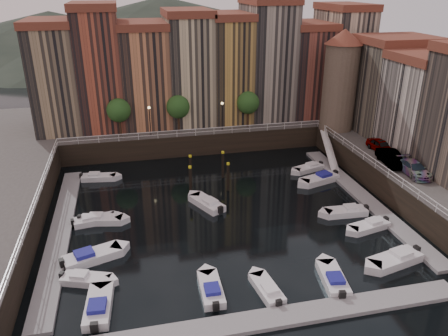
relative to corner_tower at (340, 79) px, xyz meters
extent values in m
plane|color=black|center=(-20.00, -14.50, -10.19)|extent=(200.00, 200.00, 0.00)
cube|color=black|center=(-20.00, 11.50, -8.69)|extent=(80.00, 20.00, 3.00)
cube|color=gray|center=(-36.20, -15.50, -10.02)|extent=(2.00, 28.00, 0.35)
cube|color=gray|center=(-3.80, -15.50, -10.02)|extent=(2.00, 28.00, 0.35)
cube|color=gray|center=(-20.00, -31.50, -10.02)|extent=(30.00, 2.00, 0.35)
cone|color=#2D382D|center=(-50.00, 95.50, -3.19)|extent=(80.00, 80.00, 14.00)
cone|color=#2D382D|center=(-15.00, 95.50, -1.19)|extent=(100.00, 100.00, 18.00)
cone|color=#2D382D|center=(20.00, 95.50, -4.19)|extent=(70.00, 70.00, 12.00)
cube|color=#907B5B|center=(-38.00, 9.00, -0.19)|extent=(6.00, 10.00, 14.00)
cube|color=brown|center=(-38.00, 9.00, 7.31)|extent=(6.30, 10.30, 1.00)
cube|color=#9E4931|center=(-32.10, 9.00, 0.81)|extent=(5.80, 10.00, 16.00)
cube|color=brown|center=(-32.10, 9.00, 9.31)|extent=(6.10, 10.30, 1.00)
cube|color=#C57D50|center=(-25.95, 9.00, -0.44)|extent=(6.50, 10.00, 13.50)
cube|color=brown|center=(-25.95, 9.00, 6.81)|extent=(6.80, 10.30, 1.00)
cube|color=beige|center=(-19.60, 9.00, 0.31)|extent=(6.20, 10.00, 15.00)
cube|color=brown|center=(-19.60, 9.00, 8.31)|extent=(6.50, 10.30, 1.00)
cube|color=#C09546|center=(-13.70, 9.00, 0.06)|extent=(5.60, 10.00, 14.50)
cube|color=brown|center=(-13.70, 9.00, 7.81)|extent=(5.90, 10.30, 1.00)
cube|color=gray|center=(-7.70, 9.00, 1.06)|extent=(6.40, 10.00, 16.50)
cube|color=brown|center=(-7.70, 9.00, 9.81)|extent=(6.70, 10.30, 1.00)
cube|color=brown|center=(-1.50, 9.00, -0.69)|extent=(6.00, 10.00, 13.00)
cube|color=brown|center=(-1.50, 9.00, 6.31)|extent=(6.30, 10.30, 1.00)
cube|color=beige|center=(4.45, 9.00, 0.56)|extent=(5.90, 10.00, 15.50)
cube|color=brown|center=(4.45, 9.00, 8.81)|extent=(6.20, 10.30, 1.00)
cube|color=#675E4E|center=(6.50, -2.50, -1.19)|extent=(9.00, 8.00, 12.00)
cube|color=brown|center=(6.50, -2.50, 5.31)|extent=(9.30, 8.30, 1.00)
cube|color=beige|center=(6.50, -10.50, -1.69)|extent=(9.00, 8.00, 11.00)
cube|color=brown|center=(6.50, -10.50, 4.31)|extent=(9.30, 8.30, 1.00)
cylinder|color=#6B5B4C|center=(0.00, 0.00, -1.19)|extent=(4.60, 4.60, 12.00)
cone|color=brown|center=(0.00, 0.00, 5.61)|extent=(5.20, 5.20, 2.00)
cylinder|color=black|center=(-30.00, 3.70, -5.99)|extent=(0.30, 0.30, 2.40)
sphere|color=#1E4719|center=(-30.00, 3.70, -3.59)|extent=(3.20, 3.20, 3.20)
cylinder|color=black|center=(-22.00, 3.70, -5.99)|extent=(0.30, 0.30, 2.40)
sphere|color=#1E4719|center=(-22.00, 3.70, -3.59)|extent=(3.20, 3.20, 3.20)
cylinder|color=black|center=(-12.00, 3.70, -5.99)|extent=(0.30, 0.30, 2.40)
sphere|color=#1E4719|center=(-12.00, 3.70, -3.59)|extent=(3.20, 3.20, 3.20)
cylinder|color=black|center=(-26.00, 2.70, -5.19)|extent=(0.12, 0.12, 4.00)
sphere|color=#FFD88C|center=(-26.00, 2.70, -3.19)|extent=(0.36, 0.36, 0.36)
cylinder|color=black|center=(-16.00, 2.70, -5.19)|extent=(0.12, 0.12, 4.00)
sphere|color=#FFD88C|center=(-16.00, 2.70, -3.19)|extent=(0.36, 0.36, 0.36)
cube|color=white|center=(-20.00, 1.50, -6.24)|extent=(36.00, 0.08, 0.08)
cube|color=white|center=(-20.00, 1.50, -6.69)|extent=(36.00, 0.06, 0.06)
cube|color=white|center=(-2.00, -15.50, -6.24)|extent=(0.08, 34.00, 0.08)
cube|color=white|center=(-2.00, -15.50, -6.69)|extent=(0.06, 34.00, 0.06)
cube|color=white|center=(-38.00, -15.50, -6.24)|extent=(0.08, 34.00, 0.08)
cube|color=white|center=(-38.00, -15.50, -6.69)|extent=(0.06, 34.00, 0.06)
cube|color=white|center=(-2.90, -4.50, -8.44)|extent=(2.78, 8.26, 2.81)
cube|color=white|center=(-2.90, -4.50, -7.94)|extent=(1.93, 8.32, 3.65)
cylinder|color=black|center=(-22.55, -10.00, -8.69)|extent=(0.32, 0.32, 3.60)
cylinder|color=gold|center=(-22.55, -10.00, -6.84)|extent=(0.36, 0.36, 0.25)
cylinder|color=black|center=(-22.02, -6.74, -8.69)|extent=(0.32, 0.32, 3.60)
cylinder|color=gold|center=(-22.02, -6.74, -6.84)|extent=(0.36, 0.36, 0.25)
cylinder|color=black|center=(-18.14, -10.02, -8.69)|extent=(0.32, 0.32, 3.60)
cylinder|color=gold|center=(-18.14, -10.02, -6.84)|extent=(0.36, 0.36, 0.25)
cylinder|color=black|center=(-17.94, -6.37, -8.69)|extent=(0.32, 0.32, 3.60)
cylinder|color=gold|center=(-17.94, -6.37, -6.84)|extent=(0.36, 0.36, 0.25)
cube|color=silver|center=(-33.27, -24.03, -9.93)|extent=(4.22, 2.77, 0.67)
cube|color=silver|center=(-33.78, -23.84, -9.52)|extent=(1.54, 1.43, 0.45)
cube|color=black|center=(-35.20, -23.33, -9.70)|extent=(0.45, 0.53, 0.63)
cube|color=silver|center=(-32.91, -20.93, -9.86)|extent=(5.28, 3.41, 0.84)
cube|color=navy|center=(-33.54, -21.15, -9.35)|extent=(1.92, 1.78, 0.56)
cube|color=black|center=(-35.34, -21.77, -9.58)|extent=(0.55, 0.66, 0.78)
cube|color=silver|center=(-32.35, -14.42, -9.91)|extent=(4.43, 2.44, 0.71)
cube|color=silver|center=(-32.91, -14.31, -9.48)|extent=(1.54, 1.39, 0.48)
cube|color=black|center=(-34.49, -13.98, -9.67)|extent=(0.42, 0.53, 0.67)
cube|color=silver|center=(-33.03, -14.34, -9.92)|extent=(4.22, 2.12, 0.69)
cube|color=silver|center=(-33.58, -14.42, -9.51)|extent=(1.43, 1.27, 0.46)
cube|color=black|center=(-35.12, -14.64, -9.69)|extent=(0.38, 0.50, 0.64)
cube|color=silver|center=(-32.98, -3.65, -9.92)|extent=(4.25, 2.15, 0.69)
cube|color=silver|center=(-33.53, -3.57, -9.50)|extent=(1.44, 1.29, 0.46)
cube|color=black|center=(-35.09, -3.34, -9.69)|extent=(0.39, 0.50, 0.65)
cube|color=silver|center=(-7.40, -27.26, -9.86)|extent=(5.21, 2.97, 0.84)
cube|color=silver|center=(-6.75, -27.10, -9.36)|extent=(1.83, 1.66, 0.56)
cube|color=black|center=(-4.90, -26.67, -9.58)|extent=(0.51, 0.63, 0.78)
cube|color=silver|center=(-6.61, -21.60, -9.91)|extent=(4.41, 2.47, 0.71)
cube|color=silver|center=(-6.06, -21.48, -9.49)|extent=(1.54, 1.39, 0.47)
cube|color=black|center=(-4.49, -21.13, -9.67)|extent=(0.43, 0.53, 0.66)
cube|color=silver|center=(-7.49, -18.41, -9.90)|extent=(4.46, 1.92, 0.75)
cube|color=silver|center=(-6.90, -18.44, -9.45)|extent=(1.45, 1.27, 0.50)
cube|color=black|center=(-5.21, -18.53, -9.65)|extent=(0.37, 0.51, 0.70)
cube|color=silver|center=(-6.79, -10.33, -9.86)|extent=(5.20, 3.20, 0.83)
cube|color=navy|center=(-6.15, -10.13, -9.36)|extent=(1.86, 1.72, 0.55)
cube|color=black|center=(-4.35, -9.59, -9.59)|extent=(0.53, 0.64, 0.77)
cube|color=silver|center=(-6.75, -6.76, -9.92)|extent=(4.37, 2.74, 0.70)
cube|color=silver|center=(-6.22, -6.59, -9.50)|extent=(1.58, 1.46, 0.46)
cube|color=black|center=(-4.71, -6.11, -9.68)|extent=(0.45, 0.54, 0.65)
cube|color=silver|center=(-32.16, -27.54, -9.87)|extent=(2.19, 4.88, 0.81)
cube|color=navy|center=(-32.21, -28.18, -9.38)|extent=(1.41, 1.61, 0.54)
cube|color=black|center=(-32.35, -30.01, -9.60)|extent=(0.57, 0.42, 0.76)
cube|color=silver|center=(-23.64, -27.49, -9.90)|extent=(1.79, 4.34, 0.73)
cube|color=navy|center=(-23.66, -28.07, -9.46)|extent=(1.21, 1.40, 0.49)
cube|color=black|center=(-23.71, -29.73, -9.66)|extent=(0.50, 0.36, 0.68)
cube|color=silver|center=(-19.35, -28.39, -9.93)|extent=(2.03, 4.09, 0.67)
cube|color=silver|center=(-19.28, -28.92, -9.53)|extent=(1.23, 1.38, 0.45)
cube|color=black|center=(-19.07, -30.42, -9.70)|extent=(0.48, 0.37, 0.62)
cube|color=silver|center=(-13.73, -28.38, -9.89)|extent=(2.36, 4.66, 0.76)
cube|color=navy|center=(-13.82, -28.98, -9.44)|extent=(1.41, 1.58, 0.51)
cube|color=black|center=(-14.08, -30.68, -9.64)|extent=(0.55, 0.43, 0.71)
imported|color=gray|center=(1.34, -9.65, -6.46)|extent=(2.13, 4.44, 1.46)
imported|color=gray|center=(0.16, -13.74, -6.39)|extent=(2.29, 5.05, 1.61)
imported|color=gray|center=(0.98, -16.86, -6.47)|extent=(2.26, 5.09, 1.45)
cube|color=silver|center=(-21.32, -13.35, -9.88)|extent=(3.62, 4.89, 0.78)
cube|color=silver|center=(-21.04, -13.91, -9.41)|extent=(1.77, 1.86, 0.52)
cube|color=black|center=(-20.26, -15.50, -9.62)|extent=(0.63, 0.56, 0.73)
camera|label=1|loc=(-28.77, -54.68, 12.39)|focal=35.00mm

